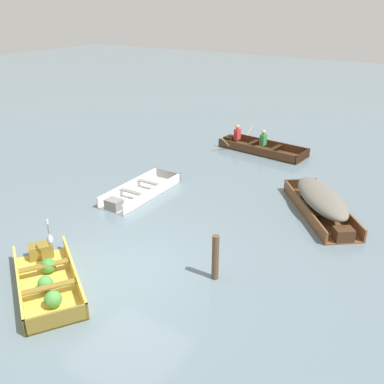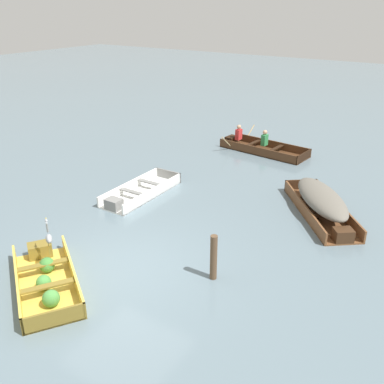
{
  "view_description": "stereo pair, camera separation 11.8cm",
  "coord_description": "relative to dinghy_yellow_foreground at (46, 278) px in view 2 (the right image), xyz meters",
  "views": [
    {
      "loc": [
        5.74,
        -6.04,
        5.6
      ],
      "look_at": [
        -0.6,
        3.8,
        0.35
      ],
      "focal_mm": 40.0,
      "sensor_mm": 36.0,
      "label": 1
    },
    {
      "loc": [
        5.84,
        -5.98,
        5.6
      ],
      "look_at": [
        -0.6,
        3.8,
        0.35
      ],
      "focal_mm": 40.0,
      "sensor_mm": 36.0,
      "label": 2
    }
  ],
  "objects": [
    {
      "name": "ground_plane",
      "position": [
        0.97,
        1.35,
        -0.15
      ],
      "size": [
        80.0,
        80.0,
        0.0
      ],
      "primitive_type": "plane",
      "color": "slate"
    },
    {
      "name": "dinghy_yellow_foreground",
      "position": [
        0.0,
        0.0,
        0.0
      ],
      "size": [
        2.99,
        2.52,
        0.39
      ],
      "color": "#E5BC47",
      "rests_on": "ground"
    },
    {
      "name": "skiff_wooden_brown_near_moored",
      "position": [
        3.88,
        6.5,
        0.28
      ],
      "size": [
        2.99,
        3.36,
        0.75
      ],
      "color": "brown",
      "rests_on": "ground"
    },
    {
      "name": "skiff_white_mid_moored",
      "position": [
        -1.27,
        4.62,
        -0.03
      ],
      "size": [
        1.05,
        2.94,
        0.35
      ],
      "color": "white",
      "rests_on": "ground"
    },
    {
      "name": "rowboat_dark_varnish_with_crew",
      "position": [
        -0.04,
        10.75,
        0.02
      ],
      "size": [
        3.65,
        2.41,
        0.91
      ],
      "color": "#4C2D19",
      "rests_on": "ground"
    },
    {
      "name": "heron_on_dinghy",
      "position": [
        -0.29,
        0.44,
        0.71
      ],
      "size": [
        0.41,
        0.33,
        0.84
      ],
      "color": "olive",
      "rests_on": "dinghy_yellow_foreground"
    },
    {
      "name": "mooring_post",
      "position": [
        2.89,
        2.17,
        0.39
      ],
      "size": [
        0.16,
        0.16,
        1.07
      ],
      "primitive_type": "cylinder",
      "color": "brown",
      "rests_on": "ground"
    }
  ]
}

